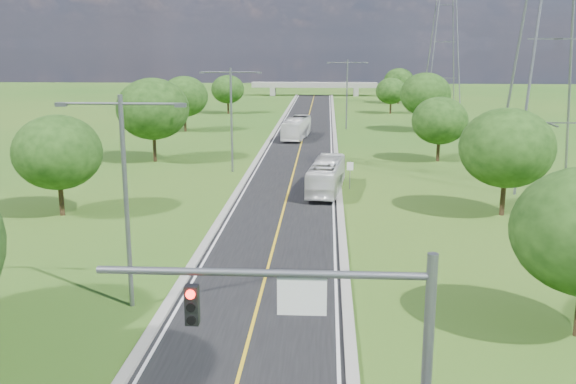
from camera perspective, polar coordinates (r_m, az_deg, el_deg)
ground at (r=77.11m, az=1.09°, el=3.93°), size 260.00×260.00×0.00m
road at (r=83.03m, az=1.26°, el=4.60°), size 8.00×150.00×0.06m
curb_left at (r=83.29m, az=-1.67°, el=4.68°), size 0.50×150.00×0.22m
curb_right at (r=82.97m, az=4.21°, el=4.62°), size 0.50×150.00×0.22m
signal_mast at (r=16.75m, az=5.03°, el=-12.79°), size 8.54×0.33×7.20m
speed_limit_sign at (r=55.12m, az=5.53°, el=1.89°), size 0.55×0.09×2.40m
overpass at (r=156.41m, az=2.35°, el=9.43°), size 30.00×3.00×3.20m
streetlight_near_left at (r=30.19m, az=-14.28°, el=0.69°), size 5.90×0.25×10.00m
streetlight_mid_left at (r=62.07m, az=-5.07°, el=7.20°), size 5.90×0.25×10.00m
streetlight_far_right at (r=94.33m, az=5.26°, el=9.17°), size 5.90×0.25×10.00m
power_tower_near at (r=59.18m, az=22.73°, el=13.81°), size 9.00×6.40×28.00m
power_tower_far at (r=133.06m, az=13.75°, el=13.45°), size 9.00×6.40×28.00m
tree_lb at (r=48.65m, az=-19.80°, el=3.33°), size 6.30×6.30×7.33m
tree_lc at (r=68.85m, az=-11.93°, el=7.24°), size 7.56×7.56×8.79m
tree_ld at (r=92.59m, az=-9.21°, el=8.38°), size 6.72×6.72×7.82m
tree_le at (r=115.70m, az=-5.38°, el=9.08°), size 5.88×5.88×6.84m
tree_rb at (r=48.37m, az=18.87°, el=3.73°), size 6.72×6.72×7.82m
tree_rc at (r=69.54m, az=13.34°, el=6.19°), size 5.88×5.88×6.84m
tree_rd at (r=93.37m, az=12.13°, el=8.49°), size 7.14×7.14×8.30m
tree_re at (r=116.91m, az=9.15°, el=8.86°), size 5.46×5.46×6.35m
tree_rf at (r=137.09m, az=9.83°, el=9.68°), size 6.30×6.30×7.33m
bus_outbound at (r=53.72m, az=3.43°, el=1.43°), size 3.35×9.92×2.71m
bus_inbound at (r=84.44m, az=0.77°, el=5.72°), size 3.56×10.21×2.78m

